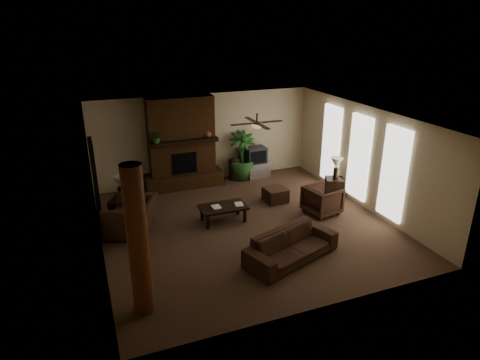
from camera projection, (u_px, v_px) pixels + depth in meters
name	position (u px, v px, depth m)	size (l,w,h in m)	color
room_shell	(246.00, 174.00, 10.14)	(7.00, 7.00, 7.00)	brown
fireplace	(182.00, 151.00, 12.75)	(2.40, 0.70, 2.80)	#533116
windows	(359.00, 158.00, 11.50)	(0.08, 3.65, 2.35)	white
log_column	(138.00, 242.00, 7.06)	(0.36, 0.36, 2.80)	brown
doorway	(95.00, 181.00, 10.66)	(0.10, 1.00, 2.10)	black
ceiling_fan	(257.00, 124.00, 10.12)	(1.35, 1.35, 0.37)	black
sofa	(292.00, 241.00, 9.03)	(2.19, 0.64, 0.86)	#41281C
armchair_left	(131.00, 211.00, 10.15)	(1.25, 0.81, 1.09)	#41281C
armchair_right	(322.00, 199.00, 11.16)	(0.83, 0.78, 0.86)	#41281C
coffee_table	(223.00, 208.00, 10.73)	(1.20, 0.70, 0.43)	black
ottoman	(275.00, 195.00, 11.98)	(0.60, 0.60, 0.40)	#41281C
tv_stand	(256.00, 169.00, 13.85)	(0.85, 0.50, 0.50)	#B2B2B4
tv	(256.00, 155.00, 13.65)	(0.66, 0.54, 0.52)	#363638
floor_vase	(234.00, 167.00, 13.52)	(0.34, 0.34, 0.77)	#2E1F1A
floor_plant	(241.00, 166.00, 13.60)	(0.88, 1.57, 0.88)	#2A5923
side_table_left	(121.00, 209.00, 10.90)	(0.50, 0.50, 0.55)	black
lamp_left	(120.00, 183.00, 10.65)	(0.43, 0.43, 0.65)	black
side_table_right	(334.00, 187.00, 12.32)	(0.50, 0.50, 0.55)	black
lamp_right	(336.00, 164.00, 12.04)	(0.42, 0.42, 0.65)	black
mantel_plant	(156.00, 138.00, 12.01)	(0.38, 0.42, 0.33)	#2A5923
mantel_vase	(208.00, 134.00, 12.65)	(0.22, 0.23, 0.22)	brown
book_a	(212.00, 203.00, 10.54)	(0.22, 0.03, 0.29)	#999999
book_b	(235.00, 200.00, 10.72)	(0.21, 0.02, 0.29)	#999999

